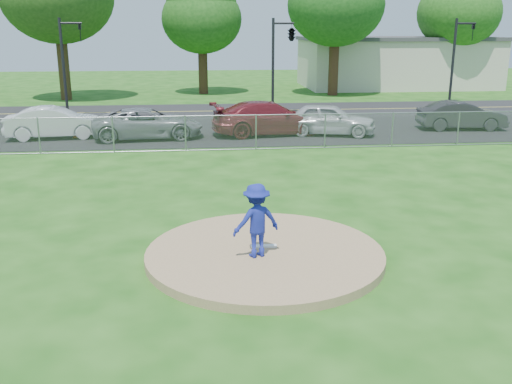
% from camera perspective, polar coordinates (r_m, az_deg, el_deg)
% --- Properties ---
extents(ground, '(120.00, 120.00, 0.00)m').
position_cam_1_polar(ground, '(22.59, -2.02, 3.17)').
color(ground, '#184A10').
rests_on(ground, ground).
extents(pitchers_mound, '(5.40, 5.40, 0.20)m').
position_cam_1_polar(pitchers_mound, '(13.04, 0.88, -6.24)').
color(pitchers_mound, '#967752').
rests_on(pitchers_mound, ground).
extents(pitching_rubber, '(0.60, 0.15, 0.04)m').
position_cam_1_polar(pitching_rubber, '(13.18, 0.78, -5.43)').
color(pitching_rubber, white).
rests_on(pitching_rubber, pitchers_mound).
extents(chain_link_fence, '(40.00, 0.06, 1.50)m').
position_cam_1_polar(chain_link_fence, '(24.40, -2.35, 5.93)').
color(chain_link_fence, gray).
rests_on(chain_link_fence, ground).
extents(parking_lot, '(50.00, 8.00, 0.01)m').
position_cam_1_polar(parking_lot, '(28.96, -2.87, 6.04)').
color(parking_lot, black).
rests_on(parking_lot, ground).
extents(street, '(60.00, 7.00, 0.01)m').
position_cam_1_polar(street, '(36.36, -3.48, 8.09)').
color(street, black).
rests_on(street, ground).
extents(commercial_building, '(16.40, 9.40, 4.30)m').
position_cam_1_polar(commercial_building, '(53.00, 13.80, 12.53)').
color(commercial_building, beige).
rests_on(commercial_building, ground).
extents(tree_center, '(6.16, 6.16, 9.84)m').
position_cam_1_polar(tree_center, '(46.00, -5.47, 17.80)').
color(tree_center, '#362013').
rests_on(tree_center, ground).
extents(tree_far_right, '(6.72, 6.72, 10.74)m').
position_cam_1_polar(tree_far_right, '(51.66, 19.71, 17.45)').
color(tree_far_right, '#3D2B16').
rests_on(tree_far_right, ground).
extents(traffic_signal_left, '(1.28, 0.20, 5.60)m').
position_cam_1_polar(traffic_signal_left, '(34.81, -18.37, 12.53)').
color(traffic_signal_left, black).
rests_on(traffic_signal_left, ground).
extents(traffic_signal_center, '(1.42, 2.48, 5.60)m').
position_cam_1_polar(traffic_signal_center, '(34.40, 3.39, 15.34)').
color(traffic_signal_center, black).
rests_on(traffic_signal_center, ground).
extents(traffic_signal_right, '(1.28, 0.20, 5.60)m').
position_cam_1_polar(traffic_signal_right, '(37.44, 19.47, 12.63)').
color(traffic_signal_right, black).
rests_on(traffic_signal_right, ground).
extents(pitcher, '(1.20, 0.92, 1.65)m').
position_cam_1_polar(pitcher, '(12.40, 0.04, -2.87)').
color(pitcher, navy).
rests_on(pitcher, pitchers_mound).
extents(traffic_cone, '(0.38, 0.38, 0.75)m').
position_cam_1_polar(traffic_cone, '(28.59, -17.54, 5.96)').
color(traffic_cone, orange).
rests_on(traffic_cone, parking_lot).
extents(parked_car_white, '(4.66, 2.07, 1.49)m').
position_cam_1_polar(parked_car_white, '(28.67, -19.45, 6.56)').
color(parked_car_white, silver).
rests_on(parked_car_white, parking_lot).
extents(parked_car_gray, '(5.33, 2.85, 1.42)m').
position_cam_1_polar(parked_car_gray, '(27.51, -10.77, 6.76)').
color(parked_car_gray, gray).
rests_on(parked_car_gray, parking_lot).
extents(parked_car_darkred, '(5.87, 3.08, 1.62)m').
position_cam_1_polar(parked_car_darkred, '(28.02, 1.31, 7.41)').
color(parked_car_darkred, maroon).
rests_on(parked_car_darkred, parking_lot).
extents(parked_car_pearl, '(4.83, 2.88, 1.54)m').
position_cam_1_polar(parked_car_pearl, '(28.18, 7.25, 7.25)').
color(parked_car_pearl, silver).
rests_on(parked_car_pearl, parking_lot).
extents(parked_car_charcoal, '(4.47, 1.88, 1.44)m').
position_cam_1_polar(parked_car_charcoal, '(31.33, 19.88, 7.22)').
color(parked_car_charcoal, '#2A2A2C').
rests_on(parked_car_charcoal, parking_lot).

